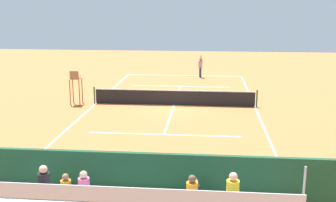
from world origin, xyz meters
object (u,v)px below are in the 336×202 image
Objects in this scene: equipment_bag at (166,202)px; tennis_ball_near at (208,82)px; tennis_player at (200,66)px; tennis_net at (174,97)px; courtside_bench at (234,191)px; umpire_chair at (75,84)px; tennis_racket at (192,76)px.

tennis_ball_near is at bearing -93.37° from equipment_bag.
tennis_net is at bearing 82.06° from tennis_player.
courtside_bench is 21.35m from tennis_ball_near.
equipment_bag is at bearing 86.63° from tennis_ball_near.
umpire_chair is 14.92m from equipment_bag.
tennis_racket is at bearing -32.43° from tennis_player.
tennis_racket is (-6.86, -11.00, -1.30)m from umpire_chair.
tennis_racket is (2.28, -23.97, -0.54)m from courtside_bench.
umpire_chair is at bearing 54.05° from tennis_player.
courtside_bench is 24.09m from tennis_racket.
courtside_bench is 2.14m from equipment_bag.
umpire_chair is at bearing -61.74° from equipment_bag.
tennis_net is at bearing -86.40° from equipment_bag.
tennis_ball_near is at bearing -104.65° from tennis_net.
tennis_net is 13.43m from equipment_bag.
equipment_bag is at bearing 93.60° from tennis_net.
tennis_player is at bearing 147.57° from tennis_racket.
tennis_net is 17.58× the size of tennis_racket.
tennis_net is 8.34m from tennis_ball_near.
tennis_racket is 8.88× the size of tennis_ball_near.
courtside_bench is 23.54m from tennis_player.
tennis_ball_near is (-1.26, -21.45, -0.15)m from equipment_bag.
tennis_player is 29.18× the size of tennis_ball_near.
courtside_bench is at bearing 125.17° from umpire_chair.
equipment_bag reaches higher than tennis_ball_near.
equipment_bag is at bearing 90.44° from tennis_racket.
tennis_player reaches higher than equipment_bag.
umpire_chair reaches higher than tennis_racket.
equipment_bag is at bearing 88.59° from tennis_player.
umpire_chair reaches higher than courtside_bench.
tennis_net is at bearing -177.23° from umpire_chair.
umpire_chair is at bearing 58.06° from tennis_racket.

